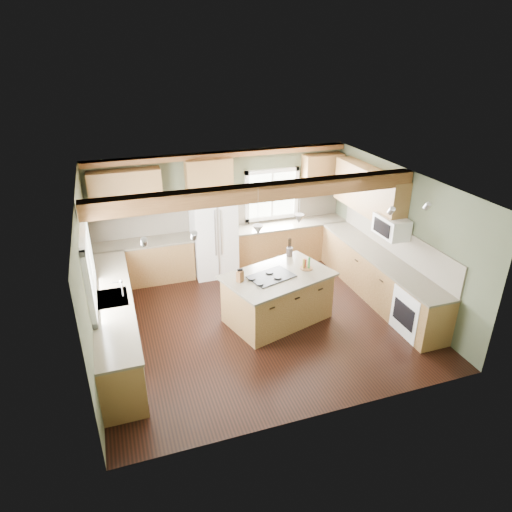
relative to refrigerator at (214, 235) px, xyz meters
name	(u,v)px	position (x,y,z in m)	size (l,w,h in m)	color
floor	(259,320)	(0.30, -2.12, -0.90)	(5.60, 5.60, 0.00)	black
ceiling	(259,183)	(0.30, -2.12, 1.70)	(5.60, 5.60, 0.00)	silver
wall_back	(222,210)	(0.30, 0.38, 0.40)	(5.60, 5.60, 0.00)	#444B35
wall_left	(88,281)	(-2.50, -2.12, 0.40)	(5.00, 5.00, 0.00)	#444B35
wall_right	(398,236)	(3.10, -2.12, 0.40)	(5.00, 5.00, 0.00)	#444B35
ceiling_beam	(261,192)	(0.30, -2.18, 1.57)	(5.55, 0.26, 0.26)	#563218
soffit_trim	(221,155)	(0.30, 0.28, 1.64)	(5.55, 0.20, 0.10)	#563218
backsplash_back	(222,214)	(0.30, 0.36, 0.31)	(5.58, 0.03, 0.58)	brown
backsplash_right	(395,240)	(3.08, -2.07, 0.31)	(0.03, 3.70, 0.58)	brown
base_cab_back_left	(145,262)	(-1.49, 0.08, -0.46)	(2.02, 0.60, 0.88)	brown
counter_back_left	(142,243)	(-1.49, 0.08, 0.00)	(2.06, 0.64, 0.04)	#4C4638
base_cab_back_right	(289,242)	(1.79, 0.08, -0.46)	(2.62, 0.60, 0.88)	brown
counter_back_right	(290,224)	(1.79, 0.08, 0.00)	(2.66, 0.64, 0.04)	#4C4638
base_cab_left	(116,323)	(-2.20, -2.07, -0.46)	(0.60, 3.70, 0.88)	brown
counter_left	(112,299)	(-2.20, -2.07, 0.00)	(0.64, 3.74, 0.04)	#4C4638
base_cab_right	(378,277)	(2.80, -2.07, -0.46)	(0.60, 3.70, 0.88)	brown
counter_right	(381,256)	(2.80, -2.07, 0.00)	(0.64, 3.74, 0.04)	#4C4638
upper_cab_back_left	(126,193)	(-1.69, 0.21, 1.05)	(1.40, 0.35, 0.90)	brown
upper_cab_over_fridge	(209,175)	(0.00, 0.21, 1.25)	(0.96, 0.35, 0.70)	brown
upper_cab_right	(369,191)	(2.92, -1.22, 1.05)	(0.35, 2.20, 0.90)	brown
upper_cab_back_corner	(322,174)	(2.60, 0.21, 1.05)	(0.90, 0.35, 0.90)	brown
window_left	(87,265)	(-2.48, -2.07, 0.65)	(0.04, 1.60, 1.05)	white
window_back	(272,194)	(1.45, 0.36, 0.65)	(1.10, 0.04, 1.00)	white
sink	(112,299)	(-2.20, -2.07, 0.01)	(0.50, 0.65, 0.03)	#262628
faucet	(122,289)	(-2.02, -2.07, 0.15)	(0.02, 0.02, 0.28)	#B2B2B7
dishwasher	(122,372)	(-2.19, -3.37, -0.47)	(0.60, 0.60, 0.84)	white
oven	(418,311)	(2.79, -3.37, -0.47)	(0.60, 0.72, 0.84)	white
microwave	(391,226)	(2.88, -2.17, 0.65)	(0.40, 0.70, 0.38)	white
pendant_left	(258,230)	(0.21, -2.31, 0.98)	(0.18, 0.18, 0.16)	#B2B2B7
pendant_right	(299,219)	(1.05, -2.06, 0.98)	(0.18, 0.18, 0.16)	#B2B2B7
refrigerator	(214,235)	(0.00, 0.00, 0.00)	(0.90, 0.74, 1.80)	white
island	(277,298)	(0.63, -2.18, -0.46)	(1.75, 1.07, 0.88)	brown
island_top	(278,276)	(0.63, -2.18, 0.00)	(1.87, 1.19, 0.04)	#4C4638
cooktop	(271,276)	(0.49, -2.23, 0.03)	(0.76, 0.51, 0.02)	black
knife_block	(240,276)	(-0.07, -2.20, 0.12)	(0.12, 0.09, 0.20)	brown
utensil_crock	(290,252)	(1.12, -1.52, 0.10)	(0.12, 0.12, 0.16)	#413834
bottle_tray	(307,263)	(1.21, -2.12, 0.13)	(0.23, 0.23, 0.21)	brown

